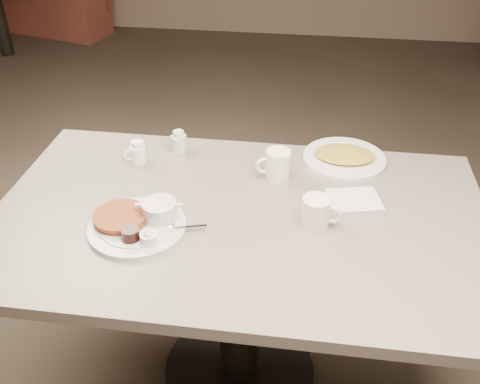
# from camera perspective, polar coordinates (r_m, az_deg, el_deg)

# --- Properties ---
(diner_table) EXTENTS (1.50, 0.90, 0.75)m
(diner_table) POSITION_cam_1_polar(r_m,az_deg,el_deg) (1.73, -0.09, -6.93)
(diner_table) COLOR slate
(diner_table) RESTS_ON ground
(main_plate) EXTENTS (0.36, 0.32, 0.07)m
(main_plate) POSITION_cam_1_polar(r_m,az_deg,el_deg) (1.59, -10.64, -3.06)
(main_plate) COLOR #B9B8B5
(main_plate) RESTS_ON diner_table
(coffee_mug_near) EXTENTS (0.12, 0.10, 0.09)m
(coffee_mug_near) POSITION_cam_1_polar(r_m,az_deg,el_deg) (1.57, 8.16, -2.06)
(coffee_mug_near) COLOR #EEE3C6
(coffee_mug_near) RESTS_ON diner_table
(napkin) EXTENTS (0.18, 0.16, 0.02)m
(napkin) POSITION_cam_1_polar(r_m,az_deg,el_deg) (1.70, 11.97, -0.97)
(napkin) COLOR silver
(napkin) RESTS_ON diner_table
(coffee_mug_far) EXTENTS (0.13, 0.10, 0.10)m
(coffee_mug_far) POSITION_cam_1_polar(r_m,az_deg,el_deg) (1.77, 3.94, 2.92)
(coffee_mug_far) COLOR white
(coffee_mug_far) RESTS_ON diner_table
(creamer_left) EXTENTS (0.08, 0.07, 0.08)m
(creamer_left) POSITION_cam_1_polar(r_m,az_deg,el_deg) (1.89, -10.81, 4.13)
(creamer_left) COLOR white
(creamer_left) RESTS_ON diner_table
(creamer_right) EXTENTS (0.08, 0.06, 0.08)m
(creamer_right) POSITION_cam_1_polar(r_m,az_deg,el_deg) (1.94, -6.51, 5.28)
(creamer_right) COLOR beige
(creamer_right) RESTS_ON diner_table
(hash_plate) EXTENTS (0.29, 0.29, 0.04)m
(hash_plate) POSITION_cam_1_polar(r_m,az_deg,el_deg) (1.91, 11.00, 3.65)
(hash_plate) COLOR silver
(hash_plate) RESTS_ON diner_table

